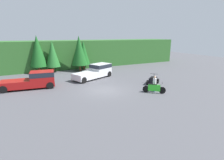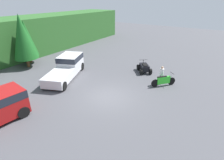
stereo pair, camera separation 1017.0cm
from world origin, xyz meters
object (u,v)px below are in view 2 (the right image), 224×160
at_px(dirt_bike, 163,81).
at_px(rider_person, 161,74).
at_px(quad_atv, 144,68).
at_px(pickup_truck_second, 67,66).

xyz_separation_m(dirt_bike, rider_person, (0.30, 0.34, 0.43)).
height_order(quad_atv, rider_person, rider_person).
xyz_separation_m(pickup_truck_second, quad_atv, (4.98, -6.10, -0.52)).
height_order(pickup_truck_second, quad_atv, pickup_truck_second).
distance_m(quad_atv, rider_person, 2.99).
relative_size(dirt_bike, quad_atv, 0.82).
bearing_deg(rider_person, quad_atv, 94.28).
bearing_deg(quad_atv, pickup_truck_second, 90.46).
distance_m(dirt_bike, rider_person, 0.62).
height_order(pickup_truck_second, dirt_bike, pickup_truck_second).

